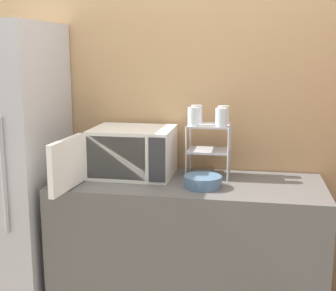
{
  "coord_description": "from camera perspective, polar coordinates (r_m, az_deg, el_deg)",
  "views": [
    {
      "loc": [
        0.35,
        -2.27,
        1.66
      ],
      "look_at": [
        -0.13,
        0.34,
        1.12
      ],
      "focal_mm": 50.0,
      "sensor_mm": 36.0,
      "label": 1
    }
  ],
  "objects": [
    {
      "name": "wall_back",
      "position": [
        2.98,
        3.49,
        4.48
      ],
      "size": [
        8.0,
        0.06,
        2.6
      ],
      "color": "tan",
      "rests_on": "ground_plane"
    },
    {
      "name": "counter",
      "position": [
        2.87,
        2.42,
        -13.27
      ],
      "size": [
        1.55,
        0.63,
        0.92
      ],
      "color": "#595654",
      "rests_on": "ground_plane"
    },
    {
      "name": "microwave",
      "position": [
        2.82,
        -4.68,
        -0.83
      ],
      "size": [
        0.54,
        0.76,
        0.29
      ],
      "color": "silver",
      "rests_on": "counter"
    },
    {
      "name": "dish_rack",
      "position": [
        2.79,
        4.98,
        0.75
      ],
      "size": [
        0.25,
        0.21,
        0.32
      ],
      "color": "#B2B2B7",
      "rests_on": "counter"
    },
    {
      "name": "glass_front_left",
      "position": [
        2.72,
        3.13,
        3.56
      ],
      "size": [
        0.07,
        0.07,
        0.11
      ],
      "color": "silver",
      "rests_on": "dish_rack"
    },
    {
      "name": "glass_back_right",
      "position": [
        2.82,
        6.76,
        3.76
      ],
      "size": [
        0.07,
        0.07,
        0.11
      ],
      "color": "silver",
      "rests_on": "dish_rack"
    },
    {
      "name": "glass_front_right",
      "position": [
        2.7,
        6.52,
        3.44
      ],
      "size": [
        0.07,
        0.07,
        0.11
      ],
      "color": "silver",
      "rests_on": "dish_rack"
    },
    {
      "name": "glass_back_left",
      "position": [
        2.83,
        3.51,
        3.87
      ],
      "size": [
        0.07,
        0.07,
        0.11
      ],
      "color": "silver",
      "rests_on": "dish_rack"
    },
    {
      "name": "bowl",
      "position": [
        2.6,
        4.26,
        -4.43
      ],
      "size": [
        0.21,
        0.21,
        0.07
      ],
      "color": "slate",
      "rests_on": "counter"
    },
    {
      "name": "refrigerator",
      "position": [
        3.05,
        -19.07,
        -3.38
      ],
      "size": [
        0.62,
        0.7,
        1.83
      ],
      "color": "#B7B7BC",
      "rests_on": "ground_plane"
    }
  ]
}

